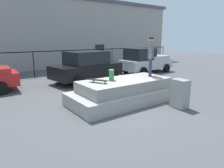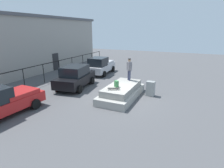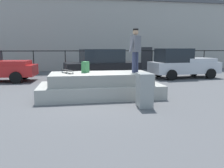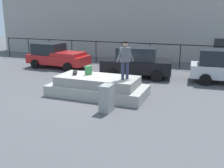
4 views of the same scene
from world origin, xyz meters
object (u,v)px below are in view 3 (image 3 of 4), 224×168
(car_black_sedan_mid, at_px, (102,65))
(backpack, at_px, (85,67))
(car_silver_pickup_far, at_px, (182,63))
(skateboarder, at_px, (135,47))
(skateboard, at_px, (68,71))
(utility_box, at_px, (144,90))

(car_black_sedan_mid, bearing_deg, backpack, -105.81)
(car_black_sedan_mid, distance_m, car_silver_pickup_far, 5.23)
(skateboarder, bearing_deg, car_black_sedan_mid, 99.32)
(skateboard, height_order, backpack, backpack)
(car_silver_pickup_far, bearing_deg, car_black_sedan_mid, -176.58)
(skateboarder, distance_m, car_silver_pickup_far, 6.65)
(backpack, distance_m, car_silver_pickup_far, 7.89)
(backpack, xyz_separation_m, car_black_sedan_mid, (1.21, 4.26, -0.23))
(car_black_sedan_mid, xyz_separation_m, utility_box, (0.56, -6.25, -0.38))
(skateboarder, distance_m, utility_box, 2.23)
(backpack, bearing_deg, utility_box, -103.53)
(skateboard, height_order, car_black_sedan_mid, car_black_sedan_mid)
(backpack, height_order, car_black_sedan_mid, car_black_sedan_mid)
(skateboarder, xyz_separation_m, car_black_sedan_mid, (-0.74, 4.50, -0.99))
(skateboarder, distance_m, skateboard, 2.78)
(skateboarder, bearing_deg, backpack, 172.92)
(utility_box, bearing_deg, car_silver_pickup_far, 57.01)
(car_black_sedan_mid, height_order, car_silver_pickup_far, car_silver_pickup_far)
(car_black_sedan_mid, bearing_deg, skateboard, -113.54)
(skateboard, distance_m, utility_box, 3.14)
(skateboarder, distance_m, car_black_sedan_mid, 4.67)
(skateboard, xyz_separation_m, car_black_sedan_mid, (1.89, 4.35, -0.12))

